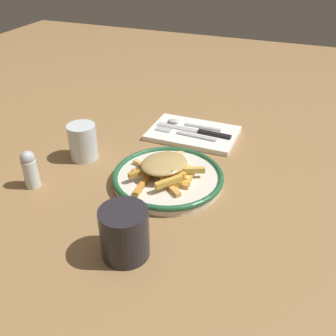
{
  "coord_description": "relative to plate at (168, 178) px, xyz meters",
  "views": [
    {
      "loc": [
        -0.66,
        -0.26,
        0.49
      ],
      "look_at": [
        0.0,
        0.0,
        0.04
      ],
      "focal_mm": 41.29,
      "sensor_mm": 36.0,
      "label": 1
    }
  ],
  "objects": [
    {
      "name": "fries_heap",
      "position": [
        0.0,
        0.0,
        0.02
      ],
      "size": [
        0.19,
        0.17,
        0.04
      ],
      "color": "#DBB550",
      "rests_on": "plate"
    },
    {
      "name": "salt_shaker",
      "position": [
        -0.12,
        0.27,
        0.03
      ],
      "size": [
        0.03,
        0.03,
        0.09
      ],
      "color": "silver",
      "rests_on": "ground_plane"
    },
    {
      "name": "ground_plane",
      "position": [
        0.0,
        0.0,
        -0.01
      ],
      "size": [
        2.6,
        2.6,
        0.0
      ],
      "primitive_type": "plane",
      "color": "olive"
    },
    {
      "name": "water_glass",
      "position": [
        0.03,
        0.23,
        0.03
      ],
      "size": [
        0.07,
        0.07,
        0.09
      ],
      "primitive_type": "cylinder",
      "color": "silver",
      "rests_on": "ground_plane"
    },
    {
      "name": "knife",
      "position": [
        0.23,
        -0.0,
        0.0
      ],
      "size": [
        0.03,
        0.21,
        0.01
      ],
      "color": "black",
      "rests_on": "napkin"
    },
    {
      "name": "plate",
      "position": [
        0.0,
        0.0,
        0.0
      ],
      "size": [
        0.25,
        0.25,
        0.02
      ],
      "color": "silver",
      "rests_on": "ground_plane"
    },
    {
      "name": "napkin",
      "position": [
        0.23,
        0.02,
        -0.01
      ],
      "size": [
        0.16,
        0.23,
        0.01
      ],
      "primitive_type": "cube",
      "rotation": [
        0.0,
        0.0,
        -0.01
      ],
      "color": "white",
      "rests_on": "ground_plane"
    },
    {
      "name": "fork",
      "position": [
        0.21,
        0.03,
        0.0
      ],
      "size": [
        0.03,
        0.18,
        0.01
      ],
      "color": "silver",
      "rests_on": "napkin"
    },
    {
      "name": "coffee_mug",
      "position": [
        -0.23,
        -0.01,
        0.03
      ],
      "size": [
        0.11,
        0.08,
        0.09
      ],
      "color": "#27242A",
      "rests_on": "ground_plane"
    },
    {
      "name": "spoon",
      "position": [
        0.26,
        0.05,
        0.0
      ],
      "size": [
        0.02,
        0.15,
        0.01
      ],
      "color": "silver",
      "rests_on": "napkin"
    }
  ]
}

